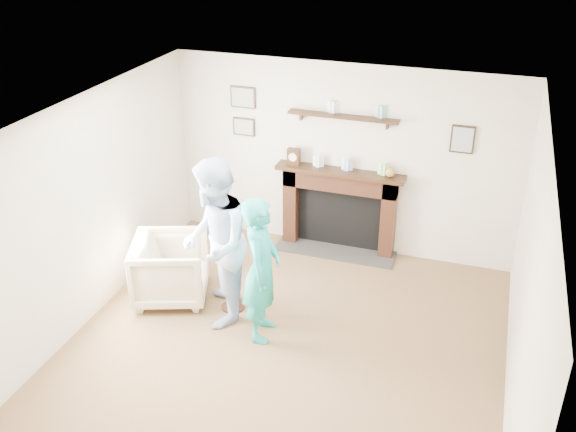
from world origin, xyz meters
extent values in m
plane|color=brown|center=(0.00, 0.00, 0.00)|extent=(5.00, 5.00, 0.00)
cube|color=beige|center=(0.00, 2.50, 1.25)|extent=(4.50, 0.04, 2.50)
cube|color=beige|center=(-2.25, 0.00, 1.25)|extent=(0.04, 5.00, 2.50)
cube|color=beige|center=(2.25, 0.00, 1.25)|extent=(0.04, 5.00, 2.50)
cube|color=white|center=(0.00, 0.00, 2.50)|extent=(4.50, 5.00, 0.04)
cube|color=black|center=(-0.66, 2.40, 0.55)|extent=(0.18, 0.20, 1.10)
cube|color=black|center=(0.66, 2.40, 0.55)|extent=(0.18, 0.20, 1.10)
cube|color=black|center=(0.00, 2.40, 0.98)|extent=(1.50, 0.20, 0.24)
cube|color=black|center=(0.00, 2.47, 0.43)|extent=(1.14, 0.06, 0.86)
cube|color=#312F2B|center=(0.00, 2.28, 0.01)|extent=(1.60, 0.44, 0.03)
cube|color=black|center=(0.00, 2.37, 1.12)|extent=(1.68, 0.26, 0.05)
cube|color=black|center=(0.00, 2.42, 1.85)|extent=(1.40, 0.15, 0.03)
cube|color=black|center=(-1.35, 2.48, 1.95)|extent=(0.34, 0.03, 0.28)
cube|color=black|center=(-1.35, 2.48, 1.55)|extent=(0.30, 0.03, 0.24)
cube|color=black|center=(1.45, 2.48, 1.70)|extent=(0.28, 0.03, 0.34)
cube|color=black|center=(-0.62, 2.37, 1.26)|extent=(0.16, 0.09, 0.22)
cylinder|color=beige|center=(-0.62, 2.32, 1.27)|extent=(0.11, 0.01, 0.11)
sphere|color=#308F2F|center=(0.64, 2.37, 1.21)|extent=(0.12, 0.12, 0.12)
imported|color=gray|center=(-1.56, 0.64, 0.00)|extent=(1.07, 1.06, 0.77)
imported|color=#AAB7D5|center=(-0.88, 0.45, 0.00)|extent=(1.01, 1.12, 1.91)
imported|color=#1DA5A8|center=(-0.30, 0.32, 0.00)|extent=(0.49, 0.65, 1.63)
cylinder|color=black|center=(-0.80, 0.66, 0.01)|extent=(0.27, 0.27, 0.02)
cylinder|color=black|center=(-0.80, 0.66, 0.45)|extent=(0.06, 0.06, 0.86)
cylinder|color=black|center=(-0.80, 0.66, 0.90)|extent=(0.33, 0.33, 0.03)
cylinder|color=silver|center=(-0.80, 0.66, 0.91)|extent=(0.22, 0.22, 0.01)
cylinder|color=silver|center=(-0.80, 0.66, 0.95)|extent=(0.17, 0.17, 0.06)
cylinder|color=#FCE29F|center=(-0.80, 0.66, 1.00)|extent=(0.01, 0.01, 0.05)
sphere|color=orange|center=(-0.80, 0.66, 1.04)|extent=(0.02, 0.02, 0.02)
camera|label=1|loc=(1.77, -4.99, 4.34)|focal=40.00mm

